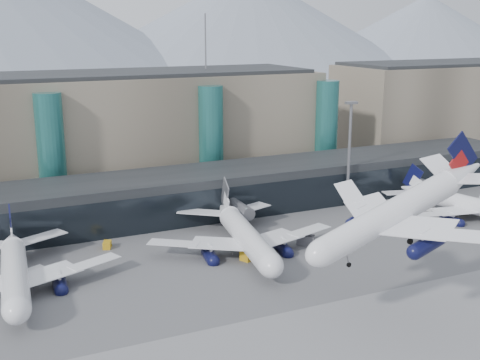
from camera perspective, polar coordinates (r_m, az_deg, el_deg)
name	(u,v)px	position (r m, az deg, el deg)	size (l,w,h in m)	color
ground	(361,313)	(96.09, 11.36, -12.30)	(900.00, 900.00, 0.00)	#515154
concourse	(217,191)	(141.84, -2.16, -1.02)	(170.00, 27.00, 10.00)	black
terminal_main	(82,133)	(163.40, -14.73, 4.34)	(130.00, 30.00, 31.00)	gray
terminal_east	(438,108)	(217.87, 18.27, 6.52)	(70.00, 30.00, 31.00)	gray
teal_towers	(136,146)	(150.29, -9.86, 3.20)	(116.40, 19.40, 46.00)	#266B67
mountain_ridge	(64,21)	(453.96, -16.34, 14.26)	(910.00, 400.00, 110.00)	gray
lightmast_mid	(349,148)	(145.32, 10.32, 2.96)	(3.00, 1.20, 25.60)	slate
hero_jet	(406,202)	(91.00, 15.45, -1.99)	(34.78, 35.21, 11.38)	white
jet_parked_left	(13,261)	(108.47, -20.68, -7.17)	(37.37, 36.56, 12.05)	white
jet_parked_mid	(242,226)	(117.90, 0.21, -4.35)	(38.82, 39.05, 12.64)	white
jet_parked_right	(456,197)	(148.07, 19.79, -1.52)	(33.68, 34.77, 11.17)	white
veh_a	(34,274)	(111.18, -18.93, -8.44)	(3.62, 2.04, 2.04)	silver
veh_b	(107,245)	(122.41, -12.48, -6.02)	(2.39, 1.47, 1.38)	#C59217
veh_c	(306,240)	(122.09, 6.23, -5.67)	(3.46, 1.83, 1.92)	#525257
veh_d	(431,207)	(150.47, 17.67, -2.49)	(2.44, 1.31, 1.39)	silver
veh_e	(460,208)	(151.38, 20.16, -2.50)	(3.38, 1.91, 1.91)	#C59217
veh_g	(400,224)	(136.72, 14.93, -4.02)	(2.14, 1.25, 1.25)	silver
veh_h	(250,254)	(114.16, 0.96, -6.99)	(3.84, 2.02, 2.12)	#C59217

